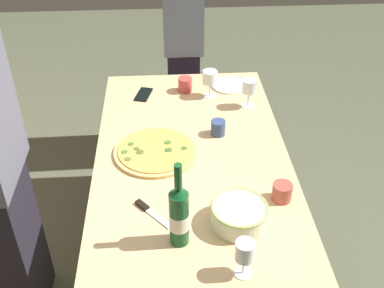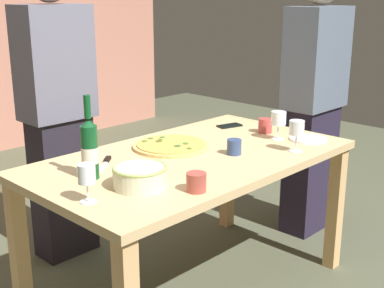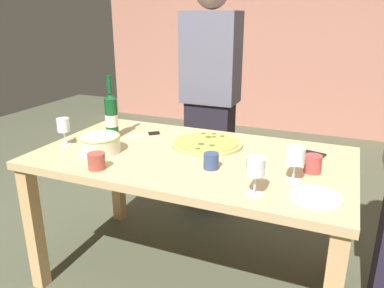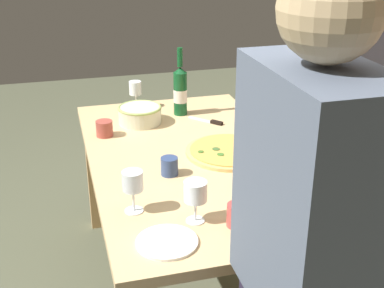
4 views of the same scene
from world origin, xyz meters
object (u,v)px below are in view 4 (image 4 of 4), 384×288
(cell_phone, at_px, (296,210))
(pizza_knife, at_px, (210,121))
(side_plate, at_px, (167,242))
(pizza, at_px, (229,151))
(person_guest_left, at_px, (340,101))
(wine_glass_far_left, at_px, (135,89))
(cup_ceramic, at_px, (238,215))
(dining_table, at_px, (192,174))
(serving_bowl, at_px, (140,114))
(wine_glass_near_pizza, at_px, (195,193))
(cup_spare, at_px, (169,166))
(wine_bottle, at_px, (180,90))
(cup_amber, at_px, (104,129))
(wine_glass_by_bottle, at_px, (133,182))

(cell_phone, xyz_separation_m, pizza_knife, (-0.94, -0.04, 0.00))
(side_plate, bearing_deg, pizza, 145.32)
(cell_phone, xyz_separation_m, person_guest_left, (-0.78, 0.61, 0.11))
(wine_glass_far_left, xyz_separation_m, side_plate, (1.34, -0.13, -0.10))
(pizza, height_order, cup_ceramic, cup_ceramic)
(dining_table, xyz_separation_m, side_plate, (0.64, -0.26, 0.10))
(serving_bowl, xyz_separation_m, side_plate, (1.10, -0.11, -0.04))
(wine_glass_near_pizza, bearing_deg, cell_phone, 84.96)
(dining_table, bearing_deg, person_guest_left, 104.10)
(cup_spare, bearing_deg, pizza_knife, 147.40)
(dining_table, xyz_separation_m, wine_glass_near_pizza, (0.53, -0.13, 0.20))
(wine_glass_near_pizza, bearing_deg, serving_bowl, -178.94)
(dining_table, bearing_deg, wine_glass_near_pizza, -14.07)
(wine_bottle, relative_size, cup_ceramic, 4.44)
(wine_glass_near_pizza, bearing_deg, person_guest_left, 127.17)
(cup_amber, height_order, cell_phone, cup_amber)
(wine_glass_far_left, bearing_deg, side_plate, -5.40)
(cup_ceramic, bearing_deg, side_plate, -80.97)
(dining_table, xyz_separation_m, wine_glass_by_bottle, (0.41, -0.33, 0.21))
(wine_glass_near_pizza, distance_m, wine_glass_by_bottle, 0.23)
(cup_amber, height_order, pizza_knife, cup_amber)
(cup_spare, bearing_deg, wine_glass_near_pizza, 0.82)
(wine_glass_far_left, bearing_deg, wine_glass_by_bottle, -10.02)
(serving_bowl, xyz_separation_m, cup_amber, (0.13, -0.20, -0.01))
(wine_bottle, xyz_separation_m, cup_amber, (0.20, -0.43, -0.10))
(wine_bottle, relative_size, cup_amber, 4.44)
(wine_glass_near_pizza, bearing_deg, wine_glass_by_bottle, -122.26)
(side_plate, distance_m, pizza_knife, 1.11)
(side_plate, height_order, pizza_knife, pizza_knife)
(wine_bottle, bearing_deg, wine_glass_near_pizza, -11.39)
(cup_spare, xyz_separation_m, pizza_knife, (-0.53, 0.34, -0.03))
(serving_bowl, bearing_deg, cup_amber, -57.04)
(wine_bottle, xyz_separation_m, side_plate, (1.18, -0.34, -0.13))
(cell_phone, bearing_deg, wine_glass_near_pizza, -169.76)
(cup_amber, bearing_deg, pizza, 55.58)
(pizza_knife, bearing_deg, serving_bowl, -104.19)
(wine_glass_far_left, distance_m, pizza_knife, 0.48)
(wine_glass_far_left, bearing_deg, person_guest_left, 63.37)
(pizza, bearing_deg, wine_glass_far_left, -157.42)
(pizza, relative_size, wine_bottle, 1.09)
(cup_amber, bearing_deg, wine_glass_far_left, 149.64)
(pizza, relative_size, cup_amber, 4.82)
(cell_phone, height_order, pizza_knife, pizza_knife)
(side_plate, bearing_deg, person_guest_left, 127.54)
(serving_bowl, relative_size, cup_spare, 2.97)
(wine_glass_far_left, distance_m, person_guest_left, 1.10)
(cup_spare, distance_m, person_guest_left, 1.06)
(dining_table, bearing_deg, cup_ceramic, 0.02)
(serving_bowl, relative_size, person_guest_left, 0.13)
(cup_amber, distance_m, side_plate, 0.98)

